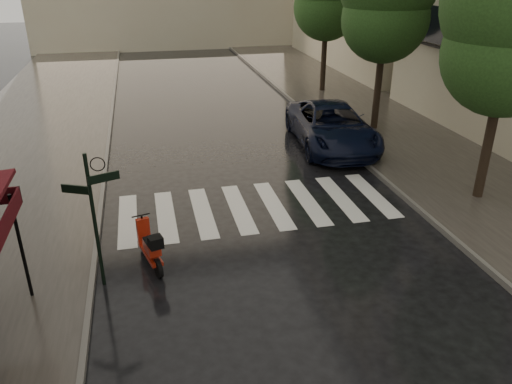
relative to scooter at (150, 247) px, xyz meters
name	(u,v)px	position (x,y,z in m)	size (l,w,h in m)	color
ground	(168,373)	(0.13, -3.52, -0.50)	(120.00, 120.00, 0.00)	black
sidewalk_near	(22,155)	(-4.37, 8.48, -0.44)	(6.00, 60.00, 0.12)	#38332D
sidewalk_far	(390,128)	(10.38, 8.48, -0.44)	(5.50, 60.00, 0.12)	#38332D
curb_near	(108,148)	(-1.32, 8.48, -0.42)	(0.12, 60.00, 0.16)	#595651
curb_far	(328,132)	(7.58, 8.48, -0.42)	(0.12, 60.00, 0.16)	#595651
crosswalk	(256,206)	(3.10, 2.48, -0.49)	(7.85, 3.20, 0.01)	silver
signpost	(93,211)	(-1.07, -0.52, 1.33)	(1.17, 0.29, 3.10)	black
scooter	(150,247)	(0.00, 0.00, 0.00)	(0.68, 1.60, 1.07)	black
parked_car	(332,126)	(7.13, 7.03, 0.30)	(2.66, 5.76, 1.60)	black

